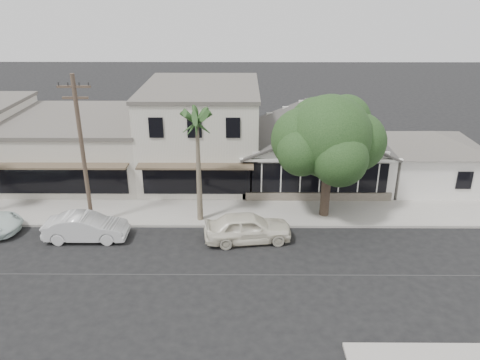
{
  "coord_description": "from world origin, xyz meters",
  "views": [
    {
      "loc": [
        0.01,
        -19.59,
        13.27
      ],
      "look_at": [
        -0.15,
        6.0,
        2.61
      ],
      "focal_mm": 35.0,
      "sensor_mm": 36.0,
      "label": 1
    }
  ],
  "objects_px": {
    "car_0": "(248,227)",
    "shade_tree": "(328,138)",
    "utility_pole": "(82,149)",
    "car_1": "(86,227)"
  },
  "relations": [
    {
      "from": "shade_tree",
      "to": "utility_pole",
      "type": "bearing_deg",
      "value": -174.23
    },
    {
      "from": "car_1",
      "to": "shade_tree",
      "type": "relative_size",
      "value": 0.6
    },
    {
      "from": "car_0",
      "to": "shade_tree",
      "type": "height_order",
      "value": "shade_tree"
    },
    {
      "from": "car_0",
      "to": "shade_tree",
      "type": "xyz_separation_m",
      "value": [
        4.69,
        3.2,
        4.19
      ]
    },
    {
      "from": "shade_tree",
      "to": "car_1",
      "type": "bearing_deg",
      "value": -167.24
    },
    {
      "from": "utility_pole",
      "to": "car_0",
      "type": "bearing_deg",
      "value": -10.89
    },
    {
      "from": "utility_pole",
      "to": "car_1",
      "type": "xyz_separation_m",
      "value": [
        0.23,
        -1.7,
        -4.03
      ]
    },
    {
      "from": "utility_pole",
      "to": "shade_tree",
      "type": "bearing_deg",
      "value": 5.77
    },
    {
      "from": "car_1",
      "to": "car_0",
      "type": "bearing_deg",
      "value": -91.19
    },
    {
      "from": "car_0",
      "to": "shade_tree",
      "type": "relative_size",
      "value": 0.64
    }
  ]
}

